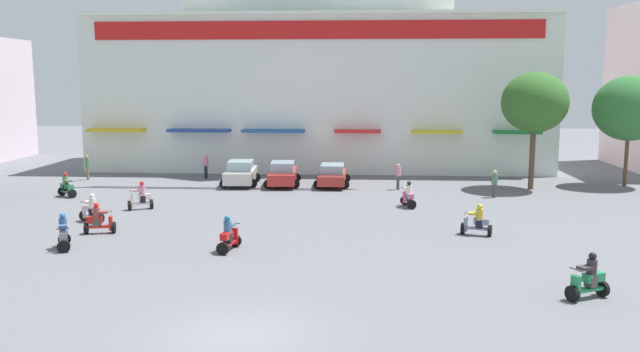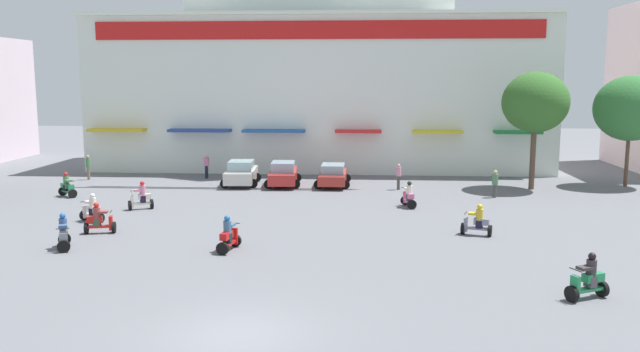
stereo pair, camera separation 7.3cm
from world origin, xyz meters
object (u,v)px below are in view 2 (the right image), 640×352
object	(u,v)px
pedestrian_0	(206,165)
pedestrian_3	(399,175)
scooter_rider_8	(409,196)
pedestrian_1	(88,166)
scooter_rider_4	(141,198)
scooter_rider_0	(92,210)
scooter_rider_1	(477,222)
scooter_rider_7	(229,236)
plaza_tree_1	(631,108)
scooter_rider_5	(99,221)
parked_car_1	(283,174)
pedestrian_2	(495,182)
scooter_rider_2	(67,187)
parked_car_0	(241,173)
scooter_rider_6	(64,234)
plaza_tree_3	(535,103)
scooter_rider_3	(588,280)
parked_car_2	(333,175)

from	to	relation	value
pedestrian_0	pedestrian_3	xyz separation A→B (m)	(13.37, -3.82, -0.02)
scooter_rider_8	pedestrian_1	size ratio (longest dim) A/B	0.85
scooter_rider_4	pedestrian_3	bearing A→B (deg)	26.84
scooter_rider_0	pedestrian_3	distance (m)	18.76
scooter_rider_1	scooter_rider_8	bearing A→B (deg)	112.94
scooter_rider_7	pedestrian_3	size ratio (longest dim) A/B	0.94
plaza_tree_1	scooter_rider_5	bearing A→B (deg)	-152.92
parked_car_1	pedestrian_3	xyz separation A→B (m)	(7.56, -1.23, 0.18)
scooter_rider_4	scooter_rider_7	world-z (taller)	scooter_rider_4
pedestrian_2	scooter_rider_2	bearing A→B (deg)	-176.81
scooter_rider_0	scooter_rider_4	world-z (taller)	scooter_rider_4
parked_car_0	scooter_rider_2	bearing A→B (deg)	-152.43
pedestrian_2	pedestrian_3	world-z (taller)	pedestrian_3
scooter_rider_8	pedestrian_1	world-z (taller)	pedestrian_1
scooter_rider_6	plaza_tree_3	bearing A→B (deg)	34.90
scooter_rider_0	scooter_rider_6	size ratio (longest dim) A/B	0.94
scooter_rider_7	scooter_rider_8	xyz separation A→B (m)	(8.01, 9.62, -0.02)
scooter_rider_8	pedestrian_1	xyz separation A→B (m)	(-21.73, 8.31, 0.40)
scooter_rider_7	scooter_rider_2	bearing A→B (deg)	136.81
scooter_rider_3	scooter_rider_8	size ratio (longest dim) A/B	1.04
scooter_rider_0	parked_car_0	bearing A→B (deg)	65.64
scooter_rider_1	pedestrian_2	bearing A→B (deg)	74.28
parked_car_1	pedestrian_0	xyz separation A→B (m)	(-5.81, 2.59, 0.20)
scooter_rider_1	scooter_rider_6	world-z (taller)	scooter_rider_6
scooter_rider_5	scooter_rider_7	xyz separation A→B (m)	(6.53, -2.59, 0.03)
scooter_rider_3	pedestrian_3	world-z (taller)	pedestrian_3
parked_car_0	scooter_rider_6	size ratio (longest dim) A/B	2.86
scooter_rider_3	scooter_rider_4	distance (m)	23.23
scooter_rider_5	pedestrian_3	world-z (taller)	pedestrian_3
scooter_rider_1	scooter_rider_8	size ratio (longest dim) A/B	0.98
parked_car_1	pedestrian_2	size ratio (longest dim) A/B	2.76
parked_car_1	scooter_rider_5	distance (m)	15.46
plaza_tree_1	scooter_rider_6	bearing A→B (deg)	-149.21
scooter_rider_2	pedestrian_3	world-z (taller)	pedestrian_3
pedestrian_0	pedestrian_1	bearing A→B (deg)	-171.81
scooter_rider_4	scooter_rider_7	size ratio (longest dim) A/B	1.00
scooter_rider_0	scooter_rider_5	world-z (taller)	scooter_rider_5
plaza_tree_3	scooter_rider_7	xyz separation A→B (m)	(-16.29, -16.07, -4.90)
parked_car_2	pedestrian_0	bearing A→B (deg)	164.19
plaza_tree_3	scooter_rider_1	xyz separation A→B (m)	(-5.63, -12.69, -4.94)
plaza_tree_1	pedestrian_3	size ratio (longest dim) A/B	4.37
scooter_rider_7	parked_car_1	bearing A→B (deg)	89.29
pedestrian_1	pedestrian_3	size ratio (longest dim) A/B	1.05
scooter_rider_0	scooter_rider_5	size ratio (longest dim) A/B	1.00
plaza_tree_3	scooter_rider_8	world-z (taller)	plaza_tree_3
scooter_rider_0	scooter_rider_2	size ratio (longest dim) A/B	0.98
parked_car_1	parked_car_0	bearing A→B (deg)	-179.67
scooter_rider_1	pedestrian_2	world-z (taller)	pedestrian_2
parked_car_1	scooter_rider_8	bearing A→B (deg)	-41.44
scooter_rider_2	pedestrian_0	size ratio (longest dim) A/B	0.86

